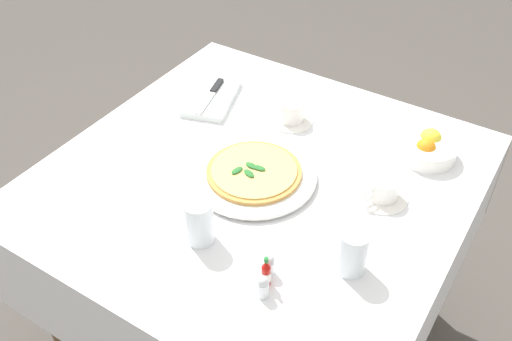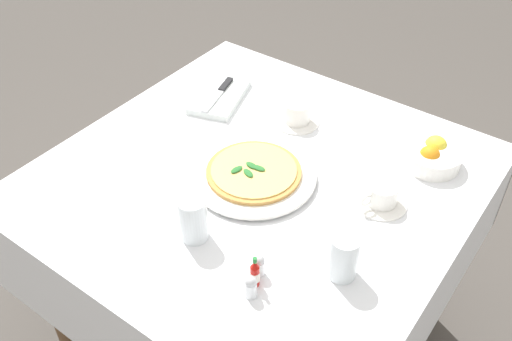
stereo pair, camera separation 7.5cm
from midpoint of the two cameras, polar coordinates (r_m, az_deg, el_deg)
ground_plane at (r=2.06m, az=-0.94°, el=-16.37°), size 8.00×8.00×0.00m
dining_table at (r=1.58m, az=-1.17°, el=-4.26°), size 1.04×1.04×0.75m
pizza_plate at (r=1.47m, az=-1.67°, el=-0.50°), size 0.32×0.32×0.02m
pizza at (r=1.46m, az=-1.69°, el=-0.09°), size 0.24×0.24×0.02m
coffee_cup_far_right at (r=1.43m, az=11.00°, el=-1.91°), size 0.13×0.13×0.06m
coffee_cup_back_corner at (r=1.66m, az=2.22°, el=5.80°), size 0.13×0.13×0.07m
water_glass_near_right at (r=1.24m, az=7.81°, el=-8.21°), size 0.06×0.06×0.11m
water_glass_center_back at (r=1.30m, az=-7.28°, el=-5.35°), size 0.07×0.07×0.11m
napkin_folded at (r=1.77m, az=-5.66°, el=7.16°), size 0.25×0.19×0.02m
dinner_knife at (r=1.76m, az=-5.73°, el=7.49°), size 0.19×0.07×0.01m
citrus_bowl at (r=1.59m, az=15.40°, el=2.12°), size 0.15×0.15×0.07m
hot_sauce_bottle at (r=1.22m, az=-0.79°, el=-10.23°), size 0.02×0.02×0.08m
salt_shaker at (r=1.20m, az=-1.12°, el=-11.57°), size 0.03×0.03×0.06m
pepper_shaker at (r=1.24m, az=-0.47°, el=-9.46°), size 0.03×0.03×0.06m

